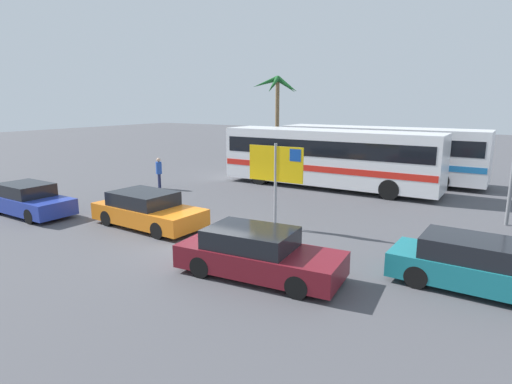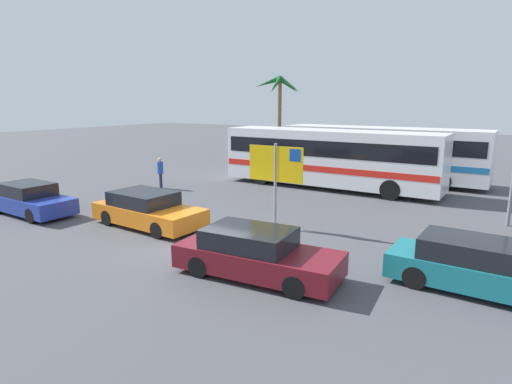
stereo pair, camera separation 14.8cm
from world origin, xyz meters
The scene contains 10 objects.
ground centered at (0.00, 0.00, 0.00)m, with size 120.00×120.00×0.00m, color #4C4C51.
bus_front_coach centered at (-0.10, 10.87, 1.78)m, with size 11.88×2.59×3.17m.
bus_rear_coach centered at (1.59, 14.69, 1.78)m, with size 11.88×2.59×3.17m.
ferry_sign centered at (1.26, 2.67, 2.33)m, with size 2.20×0.11×3.20m.
car_orange centered at (-3.06, 0.32, 0.64)m, with size 4.60×2.08×1.32m.
car_teal centered at (8.10, 0.74, 0.63)m, with size 4.24×1.76×1.32m.
car_blue centered at (-8.52, -1.12, 0.63)m, with size 4.20×1.77×1.32m.
car_maroon centered at (3.00, -1.49, 0.64)m, with size 4.65×2.15×1.32m.
pedestrian_by_bus centered at (-7.84, 5.78, 1.00)m, with size 0.32×0.32×1.69m.
palm_tree_seaside centered at (-8.31, 19.79, 5.36)m, with size 3.71×4.00×6.71m.
Camera 1 is at (8.73, -10.72, 4.69)m, focal length 29.67 mm.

